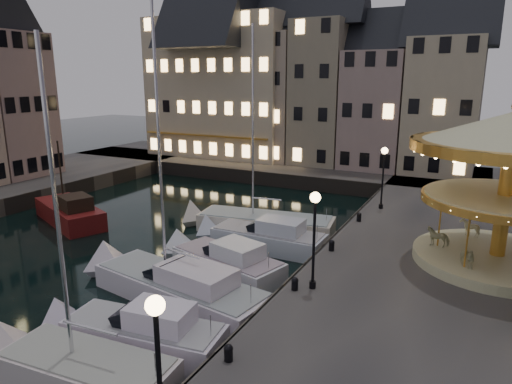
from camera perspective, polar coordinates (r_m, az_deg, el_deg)
The scene contains 28 objects.
ground at distance 22.77m, azimuth -11.65°, elevation -12.00°, with size 160.00×160.00×0.00m, color black.
quay_east at distance 23.73m, azimuth 27.31°, elevation -10.53°, with size 16.00×56.00×1.30m, color #474442.
quay_north at distance 49.48m, azimuth 1.14°, elevation 3.32°, with size 44.00×12.00×1.30m, color #474442.
quaywall_e at distance 24.73m, azimuth 8.37°, elevation -8.04°, with size 0.15×44.00×1.30m, color #47423A.
quaywall_n at distance 43.34m, azimuth 0.08°, elevation 1.77°, with size 48.00×0.15×1.30m, color #47423A.
streetlamp_a at distance 10.73m, azimuth -12.14°, elevation -19.52°, with size 0.44×0.44×4.17m.
streetlamp_b at distance 18.75m, azimuth 7.31°, elevation -4.32°, with size 0.44×0.44×4.17m.
streetlamp_c at distance 31.44m, azimuth 15.64°, elevation 2.78°, with size 0.44×0.44×4.17m.
bollard_a at distance 15.08m, azimuth -3.47°, elevation -19.33°, with size 0.30×0.30×0.57m.
bollard_b at distance 19.41m, azimuth 4.88°, elevation -11.28°, with size 0.30×0.30×0.57m.
bollard_c at distance 23.77m, azimuth 9.44°, elevation -6.54°, with size 0.30×0.30×0.57m.
bollard_d at distance 28.81m, azimuth 12.75°, elevation -3.01°, with size 0.30×0.30×0.57m.
townhouse_na at distance 56.24m, azimuth -8.76°, elevation 11.78°, with size 5.50×8.00×12.80m.
townhouse_nb at distance 53.25m, azimuth -3.88°, elevation 12.32°, with size 6.16×8.00×13.80m.
townhouse_nc at distance 50.43m, azimuth 2.19°, elevation 12.81°, with size 6.82×8.00×14.80m.
townhouse_nd at distance 48.31m, azimuth 8.58°, elevation 13.21°, with size 5.50×8.00×15.80m.
townhouse_ne at distance 46.91m, azimuth 14.95°, elevation 11.04°, with size 6.16×8.00×12.80m.
townhouse_nf at distance 46.01m, azimuth 22.50°, elevation 11.03°, with size 6.82×8.00×13.80m.
townhouse_wc at distance 47.35m, azimuth -29.30°, elevation 10.62°, with size 8.80×5.50×14.20m.
hotel_corner at distance 53.20m, azimuth -3.86°, elevation 13.94°, with size 17.60×9.00×16.80m.
motorboat_a at distance 17.28m, azimuth -21.76°, elevation -19.84°, with size 7.04×2.75×11.67m.
motorboat_b at distance 18.42m, azimuth -14.93°, elevation -16.63°, with size 7.18×2.82×2.15m.
motorboat_c at distance 21.60m, azimuth -10.23°, elevation -11.41°, with size 10.05×4.12×13.29m.
motorboat_d at distance 23.98m, azimuth -4.27°, elevation -8.67°, with size 7.22×3.99×2.15m.
motorboat_e at distance 27.30m, azimuth 0.75°, elevation -5.74°, with size 7.75×2.26×2.15m.
motorboat_f at distance 30.31m, azimuth 0.16°, elevation -3.92°, with size 10.00×3.97×13.23m.
red_fishing_boat at distance 34.39m, azimuth -22.21°, elevation -2.51°, with size 7.65×5.13×5.87m.
carousel at distance 23.51m, azimuth 29.19°, elevation 3.53°, with size 8.70×8.70×7.62m.
Camera 1 is at (13.03, -15.82, 9.91)m, focal length 32.00 mm.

